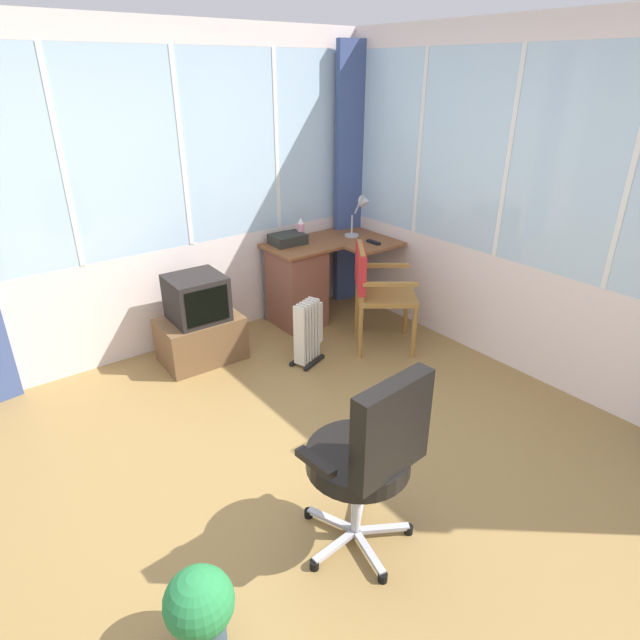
{
  "coord_description": "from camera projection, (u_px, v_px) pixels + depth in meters",
  "views": [
    {
      "loc": [
        -1.29,
        -1.87,
        2.18
      ],
      "look_at": [
        0.7,
        0.73,
        0.62
      ],
      "focal_mm": 29.65,
      "sensor_mm": 36.0,
      "label": 1
    }
  ],
  "objects": [
    {
      "name": "wooden_armchair",
      "position": [
        372.0,
        283.0,
        4.37
      ],
      "size": [
        0.67,
        0.67,
        0.89
      ],
      "color": "olive",
      "rests_on": "ground"
    },
    {
      "name": "ground",
      "position": [
        300.0,
        499.0,
        3.0
      ],
      "size": [
        5.36,
        5.29,
        0.06
      ],
      "primitive_type": "cube",
      "color": "olive"
    },
    {
      "name": "desk",
      "position": [
        300.0,
        282.0,
        4.87
      ],
      "size": [
        1.11,
        0.79,
        0.75
      ],
      "color": "brown",
      "rests_on": "ground"
    },
    {
      "name": "spray_bottle",
      "position": [
        301.0,
        230.0,
        4.82
      ],
      "size": [
        0.06,
        0.06,
        0.22
      ],
      "color": "pink",
      "rests_on": "desk"
    },
    {
      "name": "tv_remote",
      "position": [
        373.0,
        242.0,
        4.78
      ],
      "size": [
        0.04,
        0.15,
        0.02
      ],
      "primitive_type": "cube",
      "rotation": [
        0.0,
        0.0,
        -0.0
      ],
      "color": "black",
      "rests_on": "desk"
    },
    {
      "name": "paper_tray",
      "position": [
        288.0,
        239.0,
        4.76
      ],
      "size": [
        0.31,
        0.24,
        0.09
      ],
      "primitive_type": "cube",
      "rotation": [
        0.0,
        0.0,
        -0.05
      ],
      "color": "#282924",
      "rests_on": "desk"
    },
    {
      "name": "east_window_panel",
      "position": [
        557.0,
        216.0,
        3.66
      ],
      "size": [
        0.07,
        4.29,
        2.52
      ],
      "color": "silver",
      "rests_on": "ground"
    },
    {
      "name": "potted_plant",
      "position": [
        200.0,
        608.0,
        2.11
      ],
      "size": [
        0.29,
        0.29,
        0.41
      ],
      "color": "#334B5B",
      "rests_on": "ground"
    },
    {
      "name": "office_chair",
      "position": [
        371.0,
        451.0,
        2.41
      ],
      "size": [
        0.61,
        0.58,
        1.02
      ],
      "color": "#B7B7BF",
      "rests_on": "ground"
    },
    {
      "name": "tv_on_stand",
      "position": [
        199.0,
        324.0,
        4.26
      ],
      "size": [
        0.65,
        0.46,
        0.73
      ],
      "color": "brown",
      "rests_on": "ground"
    },
    {
      "name": "desk_lamp",
      "position": [
        362.0,
        209.0,
        4.89
      ],
      "size": [
        0.23,
        0.19,
        0.39
      ],
      "color": "#B2B7BC",
      "rests_on": "desk"
    },
    {
      "name": "space_heater",
      "position": [
        309.0,
        331.0,
        4.25
      ],
      "size": [
        0.33,
        0.25,
        0.53
      ],
      "color": "silver",
      "rests_on": "ground"
    },
    {
      "name": "north_window_panel",
      "position": [
        131.0,
        203.0,
        4.01
      ],
      "size": [
        4.36,
        0.07,
        2.52
      ],
      "color": "silver",
      "rests_on": "ground"
    },
    {
      "name": "curtain_corner",
      "position": [
        351.0,
        181.0,
        5.08
      ],
      "size": [
        0.34,
        0.11,
        2.42
      ],
      "primitive_type": "cube",
      "rotation": [
        0.0,
        0.0,
        -0.12
      ],
      "color": "#3F5188",
      "rests_on": "ground"
    }
  ]
}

